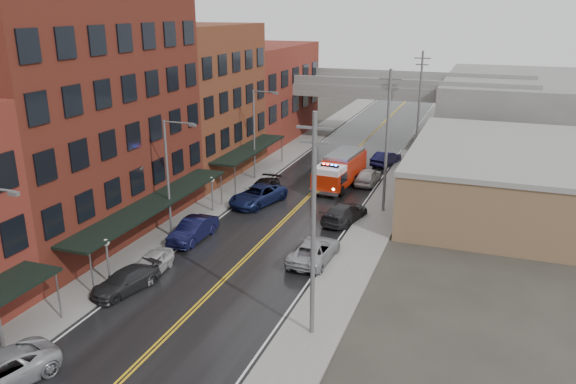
% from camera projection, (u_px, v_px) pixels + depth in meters
% --- Properties ---
extents(road, '(11.00, 160.00, 0.02)m').
position_uv_depth(road, '(283.00, 221.00, 45.67)').
color(road, black).
rests_on(road, ground).
extents(sidewalk_left, '(3.00, 160.00, 0.15)m').
position_uv_depth(sidewalk_left, '(204.00, 210.00, 48.02)').
color(sidewalk_left, slate).
rests_on(sidewalk_left, ground).
extents(sidewalk_right, '(3.00, 160.00, 0.15)m').
position_uv_depth(sidewalk_right, '(372.00, 232.00, 43.29)').
color(sidewalk_right, slate).
rests_on(sidewalk_right, ground).
extents(curb_left, '(0.30, 160.00, 0.15)m').
position_uv_depth(curb_left, '(221.00, 212.00, 47.49)').
color(curb_left, gray).
rests_on(curb_left, ground).
extents(curb_right, '(0.30, 160.00, 0.15)m').
position_uv_depth(curb_right, '(351.00, 230.00, 43.82)').
color(curb_right, gray).
rests_on(curb_right, ground).
extents(brick_building_b, '(9.00, 20.00, 18.00)m').
position_uv_depth(brick_building_b, '(79.00, 117.00, 40.91)').
color(brick_building_b, '#5D2618').
rests_on(brick_building_b, ground).
extents(brick_building_c, '(9.00, 15.00, 15.00)m').
position_uv_depth(brick_building_c, '(197.00, 101.00, 57.00)').
color(brick_building_c, brown).
rests_on(brick_building_c, ground).
extents(brick_building_far, '(9.00, 20.00, 12.00)m').
position_uv_depth(brick_building_far, '(263.00, 92.00, 73.08)').
color(brick_building_far, maroon).
rests_on(brick_building_far, ground).
extents(tan_building, '(14.00, 22.00, 5.00)m').
position_uv_depth(tan_building, '(496.00, 178.00, 48.62)').
color(tan_building, brown).
rests_on(tan_building, ground).
extents(right_far_block, '(18.00, 30.00, 8.00)m').
position_uv_depth(right_far_block, '(516.00, 107.00, 74.27)').
color(right_far_block, slate).
rests_on(right_far_block, ground).
extents(awning_1, '(2.60, 18.00, 3.09)m').
position_uv_depth(awning_1, '(154.00, 203.00, 40.92)').
color(awning_1, black).
rests_on(awning_1, ground).
extents(awning_2, '(2.60, 13.00, 3.09)m').
position_uv_depth(awning_2, '(250.00, 149.00, 56.53)').
color(awning_2, black).
rests_on(awning_2, ground).
extents(globe_lamp_1, '(0.44, 0.44, 3.12)m').
position_uv_depth(globe_lamp_1, '(107.00, 251.00, 34.53)').
color(globe_lamp_1, '#59595B').
rests_on(globe_lamp_1, ground).
extents(globe_lamp_2, '(0.44, 0.44, 3.12)m').
position_uv_depth(globe_lamp_2, '(212.00, 186.00, 47.02)').
color(globe_lamp_2, '#59595B').
rests_on(globe_lamp_2, ground).
extents(street_lamp_1, '(2.64, 0.22, 9.00)m').
position_uv_depth(street_lamp_1, '(170.00, 172.00, 40.82)').
color(street_lamp_1, '#59595B').
rests_on(street_lamp_1, ground).
extents(street_lamp_2, '(2.64, 0.22, 9.00)m').
position_uv_depth(street_lamp_2, '(256.00, 129.00, 55.09)').
color(street_lamp_2, '#59595B').
rests_on(street_lamp_2, ground).
extents(utility_pole_0, '(1.80, 0.24, 12.00)m').
position_uv_depth(utility_pole_0, '(313.00, 225.00, 27.98)').
color(utility_pole_0, '#59595B').
rests_on(utility_pole_0, ground).
extents(utility_pole_1, '(1.80, 0.24, 12.00)m').
position_uv_depth(utility_pole_1, '(387.00, 140.00, 45.82)').
color(utility_pole_1, '#59595B').
rests_on(utility_pole_1, ground).
extents(utility_pole_2, '(1.80, 0.24, 12.00)m').
position_uv_depth(utility_pole_2, '(419.00, 102.00, 63.66)').
color(utility_pole_2, '#59595B').
rests_on(utility_pole_2, ground).
extents(overpass, '(40.00, 10.00, 7.50)m').
position_uv_depth(overpass, '(370.00, 93.00, 72.34)').
color(overpass, slate).
rests_on(overpass, ground).
extents(fire_truck, '(3.98, 8.70, 3.10)m').
position_uv_depth(fire_truck, '(340.00, 169.00, 54.21)').
color(fire_truck, '#A81D07').
rests_on(fire_truck, ground).
extents(parked_car_left_3, '(3.05, 4.99, 1.35)m').
position_uv_depth(parked_car_left_3, '(125.00, 281.00, 34.33)').
color(parked_car_left_3, '#262729').
rests_on(parked_car_left_3, ground).
extents(parked_car_left_4, '(2.15, 4.33, 1.42)m').
position_uv_depth(parked_car_left_4, '(152.00, 264.00, 36.51)').
color(parked_car_left_4, silver).
rests_on(parked_car_left_4, ground).
extents(parked_car_left_5, '(1.91, 5.01, 1.63)m').
position_uv_depth(parked_car_left_5, '(193.00, 230.00, 41.81)').
color(parked_car_left_5, black).
rests_on(parked_car_left_5, ground).
extents(parked_car_left_6, '(4.25, 6.47, 1.65)m').
position_uv_depth(parked_car_left_6, '(258.00, 195.00, 49.44)').
color(parked_car_left_6, '#121B46').
rests_on(parked_car_left_6, ground).
extents(parked_car_left_7, '(2.46, 5.57, 1.59)m').
position_uv_depth(parked_car_left_7, '(263.00, 190.00, 50.94)').
color(parked_car_left_7, black).
rests_on(parked_car_left_7, ground).
extents(parked_car_right_0, '(2.72, 5.59, 1.53)m').
position_uv_depth(parked_car_right_0, '(314.00, 250.00, 38.43)').
color(parked_car_right_0, '#95989D').
rests_on(parked_car_right_0, ground).
extents(parked_car_right_1, '(3.25, 5.64, 1.54)m').
position_uv_depth(parked_car_right_1, '(344.00, 213.00, 45.43)').
color(parked_car_right_1, '#252528').
rests_on(parked_car_right_1, ground).
extents(parked_car_right_2, '(2.06, 4.72, 1.58)m').
position_uv_depth(parked_car_right_2, '(368.00, 176.00, 55.11)').
color(parked_car_right_2, '#B3B3B3').
rests_on(parked_car_right_2, ground).
extents(parked_car_right_3, '(2.80, 4.94, 1.54)m').
position_uv_depth(parked_car_right_3, '(386.00, 158.00, 61.72)').
color(parked_car_right_3, black).
rests_on(parked_car_right_3, ground).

